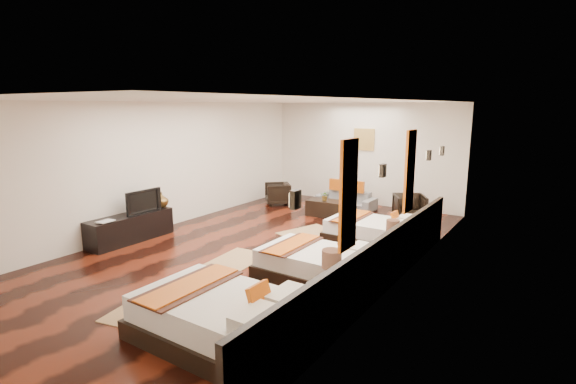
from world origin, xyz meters
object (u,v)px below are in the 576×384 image
Objects in this scene: nightstand_a at (331,295)px; coffee_table at (327,208)px; table_plant at (325,196)px; bed_near at (227,319)px; figurine at (161,200)px; sofa at (346,200)px; book at (101,221)px; tv_console at (131,228)px; tv at (141,201)px; armchair_left at (278,194)px; nightstand_b at (392,251)px; bed_mid at (320,264)px; bed_far at (375,231)px; armchair_right at (409,208)px.

nightstand_a reaches higher than coffee_table.
nightstand_a is 3.78× the size of table_plant.
figurine is at bearing 148.15° from bed_near.
sofa is at bearing 90.00° from coffee_table.
figurine is 3.91m from table_plant.
tv_console is at bearing 90.00° from book.
figurine is (0.00, 1.44, 0.15)m from book.
tv reaches higher than armchair_left.
tv is at bearing -165.27° from nightstand_b.
nightstand_b is at bearing -42.48° from table_plant.
tv is 1.26× the size of armchair_left.
book reaches higher than sofa.
bed_mid is 1.91× the size of coffee_table.
bed_near is 7.06m from sofa.
bed_far is 1.03× the size of tv_console.
armchair_left is (0.60, 3.55, -0.41)m from figurine.
bed_near is at bearing -102.59° from nightstand_b.
nightstand_a is 5.29m from coffee_table.
armchair_right is (4.24, 4.64, 0.05)m from tv_console.
bed_near is 4.66m from tv.
coffee_table is (-1.81, 3.58, -0.05)m from bed_mid.
bed_far is at bearing 90.02° from bed_mid.
armchair_left is 0.93× the size of armchair_right.
nightstand_a is (0.75, -1.05, 0.08)m from bed_mid.
coffee_table is at bearing 62.65° from book.
armchair_right is 2.90× the size of table_plant.
bed_mid is 4.18m from tv.
tv is 3.38× the size of table_plant.
nightstand_b is 3.37× the size of table_plant.
figurine is 0.33× the size of coffee_table.
armchair_right is at bearing 51.18° from book.
nightstand_b is 3.55m from table_plant.
bed_mid reaches higher than armchair_left.
nightstand_b is at bearing 56.69° from bed_mid.
tv is at bearing 86.80° from book.
tv is 4.43m from coffee_table.
bed_mid is at bearing -121.23° from armchair_right.
armchair_right is 0.72× the size of coffee_table.
armchair_left is (-4.35, 2.82, 0.01)m from nightstand_b.
tv_console is (-4.20, 1.79, -0.01)m from bed_near.
tv is 0.84× the size of coffee_table.
tv_console is at bearing 169.58° from tv.
bed_mid is at bearing -0.86° from armchair_left.
armchair_right is at bearing 42.07° from figurine.
tv is at bearing 169.47° from nightstand_a.
nightstand_b is 0.83× the size of coffee_table.
bed_mid is 2.66× the size of armchair_right.
bed_near is 3.43m from nightstand_b.
armchair_left is at bearing -7.40° from tv.
bed_far is 3.37m from nightstand_a.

